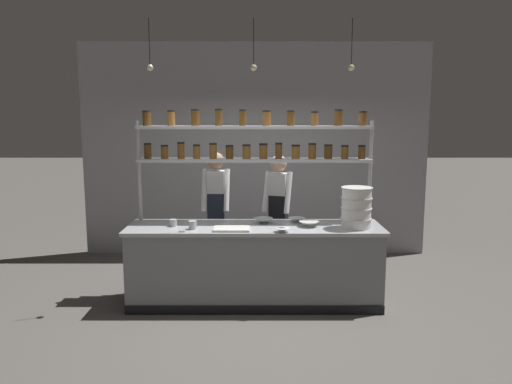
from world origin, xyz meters
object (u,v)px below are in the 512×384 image
(serving_cup_by_board, at_px, (172,223))
(chef_left, at_px, (215,207))
(cutting_board, at_px, (231,229))
(prep_bowl_center_back, at_px, (296,220))
(serving_cup_front, at_px, (192,225))
(prep_bowl_near_left, at_px, (308,224))
(container_stack, at_px, (355,208))
(spice_shelf_unit, at_px, (254,147))
(prep_bowl_center_front, at_px, (262,221))
(chef_center, at_px, (277,209))
(prep_bowl_near_right, at_px, (281,230))

(serving_cup_by_board, bearing_deg, chef_left, 62.08)
(serving_cup_by_board, bearing_deg, cutting_board, -14.87)
(prep_bowl_center_back, bearing_deg, serving_cup_front, -163.30)
(prep_bowl_near_left, distance_m, prep_bowl_center_back, 0.26)
(container_stack, bearing_deg, prep_bowl_center_back, 155.68)
(spice_shelf_unit, relative_size, prep_bowl_center_front, 12.25)
(prep_bowl_center_front, distance_m, serving_cup_front, 0.85)
(spice_shelf_unit, bearing_deg, cutting_board, -115.55)
(prep_bowl_center_front, bearing_deg, serving_cup_by_board, -171.32)
(spice_shelf_unit, xyz_separation_m, serving_cup_by_board, (-0.93, -0.35, -0.85))
(chef_center, relative_size, prep_bowl_center_front, 7.30)
(prep_bowl_center_front, bearing_deg, spice_shelf_unit, 117.45)
(chef_center, bearing_deg, serving_cup_front, -119.42)
(cutting_board, distance_m, prep_bowl_center_back, 0.85)
(prep_bowl_near_left, xyz_separation_m, prep_bowl_center_front, (-0.52, 0.17, 0.00))
(chef_center, bearing_deg, chef_left, -163.95)
(chef_center, distance_m, serving_cup_front, 1.37)
(chef_center, xyz_separation_m, prep_bowl_center_front, (-0.20, -0.63, -0.01))
(spice_shelf_unit, relative_size, prep_bowl_center_back, 13.84)
(chef_left, relative_size, cutting_board, 4.27)
(serving_cup_by_board, bearing_deg, prep_bowl_center_front, 8.68)
(serving_cup_by_board, bearing_deg, prep_bowl_near_left, -0.46)
(prep_bowl_near_left, bearing_deg, chef_left, 143.69)
(prep_bowl_near_right, bearing_deg, container_stack, 14.01)
(chef_left, height_order, serving_cup_by_board, chef_left)
(serving_cup_front, bearing_deg, cutting_board, -4.97)
(cutting_board, height_order, prep_bowl_center_back, prep_bowl_center_back)
(container_stack, distance_m, cutting_board, 1.42)
(container_stack, relative_size, prep_bowl_near_right, 2.79)
(prep_bowl_near_right, bearing_deg, spice_shelf_unit, 115.54)
(chef_left, xyz_separation_m, prep_bowl_near_left, (1.12, -0.82, -0.04))
(chef_center, xyz_separation_m, serving_cup_front, (-1.00, -0.93, 0.00))
(chef_center, xyz_separation_m, prep_bowl_near_left, (0.32, -0.80, -0.01))
(prep_bowl_near_left, relative_size, serving_cup_front, 2.40)
(serving_cup_front, bearing_deg, chef_left, 78.72)
(serving_cup_by_board, bearing_deg, serving_cup_front, -30.57)
(spice_shelf_unit, height_order, cutting_board, spice_shelf_unit)
(prep_bowl_center_front, relative_size, serving_cup_by_board, 2.76)
(spice_shelf_unit, xyz_separation_m, serving_cup_front, (-0.69, -0.49, -0.84))
(prep_bowl_center_back, bearing_deg, prep_bowl_near_right, -111.54)
(chef_center, height_order, serving_cup_front, chef_center)
(prep_bowl_near_left, distance_m, serving_cup_by_board, 1.55)
(chef_left, relative_size, chef_center, 1.02)
(spice_shelf_unit, xyz_separation_m, prep_bowl_near_right, (0.30, -0.64, -0.87))
(spice_shelf_unit, xyz_separation_m, prep_bowl_center_back, (0.50, -0.14, -0.86))
(spice_shelf_unit, distance_m, prep_bowl_center_front, 0.89)
(chef_left, bearing_deg, cutting_board, -73.40)
(prep_bowl_near_right, relative_size, serving_cup_front, 1.78)
(chef_center, bearing_deg, serving_cup_by_board, -129.91)
(serving_cup_by_board, bearing_deg, chef_center, 32.63)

